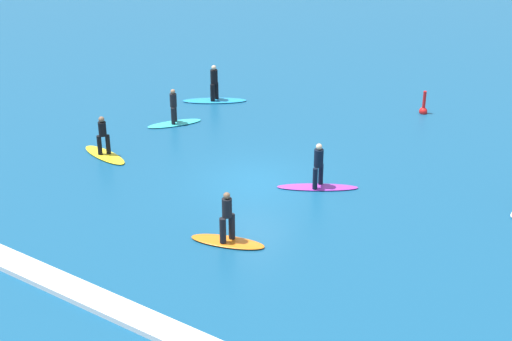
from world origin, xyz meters
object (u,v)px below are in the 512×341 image
object	(u,v)px
surfer_on_purple_board	(318,175)
marker_buoy	(423,109)
surfer_on_yellow_board	(104,147)
surfer_on_blue_board	(214,92)
surfer_on_teal_board	(174,116)
surfer_on_orange_board	(227,231)

from	to	relation	value
surfer_on_purple_board	marker_buoy	size ratio (longest dim) A/B	2.46
surfer_on_yellow_board	surfer_on_purple_board	bearing A→B (deg)	-153.57
surfer_on_blue_board	surfer_on_purple_board	distance (m)	10.19
surfer_on_blue_board	marker_buoy	xyz separation A→B (m)	(9.01, 4.15, -0.23)
surfer_on_blue_board	surfer_on_teal_board	xyz separation A→B (m)	(0.23, -3.35, -0.04)
surfer_on_blue_board	surfer_on_orange_board	world-z (taller)	surfer_on_orange_board
surfer_on_yellow_board	surfer_on_purple_board	size ratio (longest dim) A/B	0.91
surfer_on_orange_board	marker_buoy	xyz separation A→B (m)	(0.77, 14.55, -0.24)
surfer_on_purple_board	marker_buoy	distance (m)	9.42
surfer_on_blue_board	surfer_on_orange_board	xyz separation A→B (m)	(8.24, -10.40, 0.01)
surfer_on_blue_board	surfer_on_purple_board	size ratio (longest dim) A/B	1.02
surfer_on_teal_board	surfer_on_orange_board	size ratio (longest dim) A/B	0.92
surfer_on_purple_board	surfer_on_teal_board	distance (m)	8.71
surfer_on_blue_board	marker_buoy	distance (m)	9.93
surfer_on_yellow_board	surfer_on_orange_board	distance (m)	8.69
surfer_on_yellow_board	surfer_on_orange_board	size ratio (longest dim) A/B	1.00
surfer_on_purple_board	surfer_on_yellow_board	bearing A→B (deg)	-17.40
surfer_on_orange_board	surfer_on_blue_board	bearing A→B (deg)	-69.43
surfer_on_teal_board	marker_buoy	world-z (taller)	surfer_on_teal_board
surfer_on_purple_board	surfer_on_orange_board	bearing A→B (deg)	52.10
surfer_on_blue_board	marker_buoy	bearing A→B (deg)	169.49
surfer_on_yellow_board	surfer_on_teal_board	distance (m)	4.26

